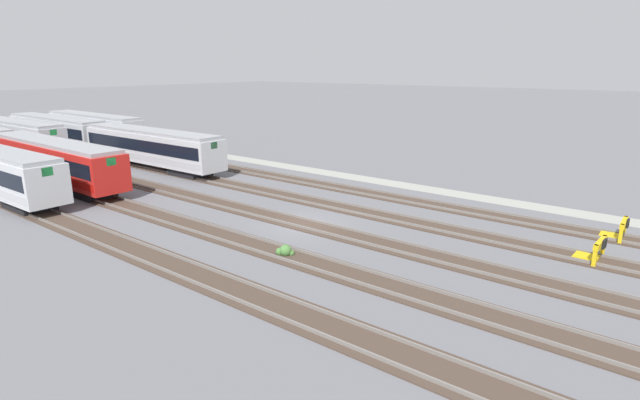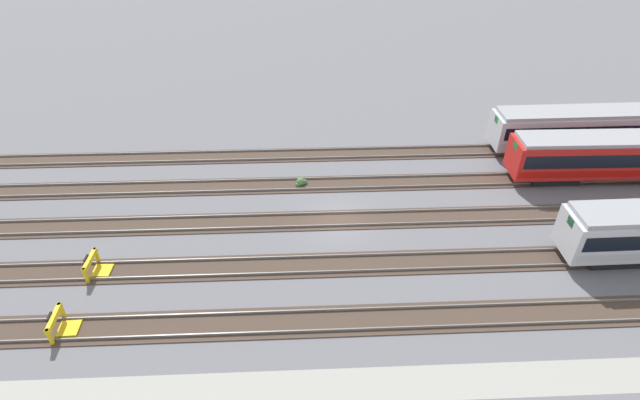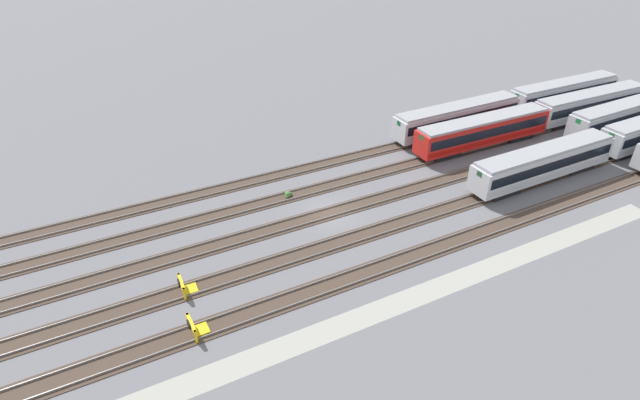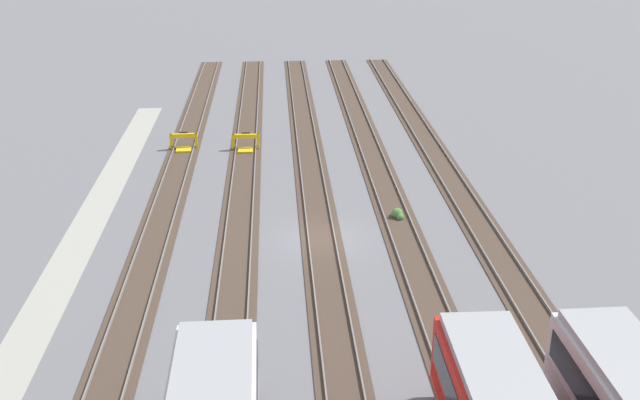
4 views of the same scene
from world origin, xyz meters
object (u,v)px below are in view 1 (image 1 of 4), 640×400
Objects in this scene: subway_car_back_row_centre at (56,131)px; bumper_stop_near_inner_track at (594,251)px; subway_car_front_row_leftmost at (54,161)px; subway_car_front_row_right_inner at (94,127)px; subway_car_front_row_rightmost at (15,135)px; bumper_stop_nearest_track at (618,230)px; subway_car_front_row_centre at (151,147)px; weed_clump at (285,251)px.

subway_car_back_row_centre is 57.01m from bumper_stop_near_inner_track.
subway_car_front_row_right_inner is at bearing -35.38° from subway_car_front_row_leftmost.
subway_car_front_row_rightmost is at bearing -13.14° from subway_car_front_row_leftmost.
bumper_stop_nearest_track is 1.00× the size of bumper_stop_near_inner_track.
subway_car_front_row_centre is (0.00, -8.97, 0.00)m from subway_car_front_row_leftmost.
bumper_stop_nearest_track is (-38.27, -4.52, -1.53)m from subway_car_front_row_centre.
bumper_stop_nearest_track is at bearing -173.27° from subway_car_front_row_centre.
weed_clump is (13.10, 13.59, -0.27)m from bumper_stop_nearest_track.
subway_car_front_row_leftmost is 1.00× the size of subway_car_front_row_right_inner.
subway_car_front_row_right_inner is 19.57× the size of weed_clump.
subway_car_front_row_leftmost and subway_car_back_row_centre have the same top height.
subway_car_front_row_centre reaches higher than bumper_stop_near_inner_track.
subway_car_front_row_leftmost is at bearing 166.86° from subway_car_front_row_rightmost.
subway_car_front_row_centre is 19.15m from subway_car_back_row_centre.
bumper_stop_near_inner_track is (-37.85, -8.99, -1.53)m from subway_car_front_row_leftmost.
subway_car_front_row_rightmost is 19.63× the size of weed_clump.
subway_car_front_row_rightmost is (19.17, -4.47, 0.00)m from subway_car_front_row_leftmost.
bumper_stop_nearest_track is 4.52m from bumper_stop_near_inner_track.
subway_car_front_row_rightmost is at bearing 89.69° from subway_car_back_row_centre.
subway_car_back_row_centre is 45.27m from weed_clump.
subway_car_front_row_centre is 38.56m from bumper_stop_nearest_track.
subway_car_front_row_rightmost is 4.51m from subway_car_back_row_centre.
subway_car_front_row_rightmost is at bearing 8.92° from bumper_stop_nearest_track.
subway_car_front_row_rightmost is at bearing 88.91° from subway_car_front_row_right_inner.
bumper_stop_near_inner_track is at bearing -179.97° from subway_car_front_row_centre.
subway_car_front_row_rightmost is at bearing -5.89° from weed_clump.
bumper_stop_nearest_track is at bearing -175.51° from subway_car_back_row_centre.
subway_car_front_row_rightmost is 57.22m from bumper_stop_near_inner_track.
subway_car_front_row_rightmost is 9.00× the size of bumper_stop_near_inner_track.
subway_car_front_row_rightmost is 44.61m from weed_clump.
weed_clump is at bearing 35.63° from bumper_stop_near_inner_track.
bumper_stop_nearest_track is at bearing -95.32° from bumper_stop_near_inner_track.
subway_car_front_row_leftmost is 21.15m from subway_car_back_row_centre.
subway_car_front_row_right_inner is at bearing -17.10° from weed_clump.
subway_car_back_row_centre is at bearing -11.58° from weed_clump.
subway_car_front_row_right_inner is 8.97× the size of bumper_stop_nearest_track.
subway_car_front_row_rightmost and subway_car_back_row_centre have the same top height.
bumper_stop_nearest_track is (-57.41, -4.51, -1.53)m from subway_car_back_row_centre.
subway_car_front_row_centre and subway_car_front_row_right_inner have the same top height.
subway_car_front_row_right_inner is 1.00× the size of subway_car_back_row_centre.
subway_car_back_row_centre is at bearing -25.13° from subway_car_front_row_leftmost.
bumper_stop_near_inner_track is at bearing -179.99° from subway_car_back_row_centre.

